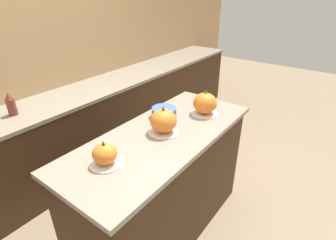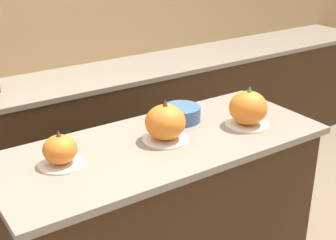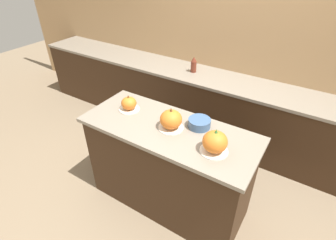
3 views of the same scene
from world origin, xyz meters
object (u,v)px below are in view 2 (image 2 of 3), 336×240
at_px(pumpkin_cake_right, 248,109).
at_px(pumpkin_cake_left, 60,151).
at_px(pumpkin_cake_center, 165,123).
at_px(mixing_bowl, 182,114).

bearing_deg(pumpkin_cake_right, pumpkin_cake_left, 172.18).
xyz_separation_m(pumpkin_cake_left, pumpkin_cake_center, (0.50, -0.05, 0.02)).
height_order(pumpkin_cake_left, pumpkin_cake_center, pumpkin_cake_center).
height_order(pumpkin_cake_left, pumpkin_cake_right, pumpkin_cake_right).
xyz_separation_m(pumpkin_cake_center, mixing_bowl, (0.20, 0.15, -0.05)).
xyz_separation_m(pumpkin_cake_right, mixing_bowl, (-0.24, 0.23, -0.05)).
distance_m(pumpkin_cake_left, pumpkin_cake_center, 0.51).
height_order(pumpkin_cake_left, mixing_bowl, pumpkin_cake_left).
xyz_separation_m(pumpkin_cake_center, pumpkin_cake_right, (0.44, -0.08, 0.00)).
relative_size(pumpkin_cake_left, pumpkin_cake_right, 0.90).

